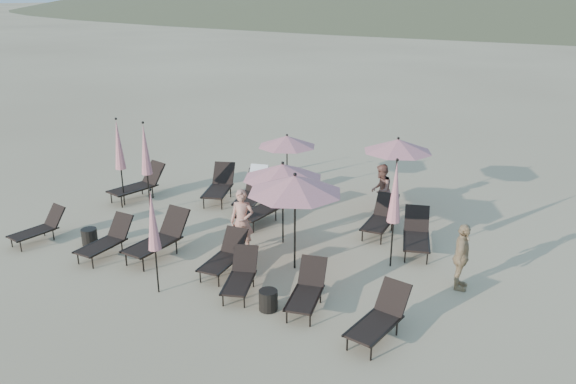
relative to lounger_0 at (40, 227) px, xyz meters
The scene contains 27 objects.
ground 5.42m from the lounger_0, ahead, with size 800.00×800.00×0.00m, color #D6BA8C.
lounger_0 is the anchor object (origin of this frame).
lounger_1 2.22m from the lounger_0, ahead, with size 0.65×1.59×0.90m.
lounger_2 3.50m from the lounger_0, 12.35° to the left, with size 0.86×1.90×1.06m.
lounger_3 6.18m from the lounger_0, ahead, with size 0.99×1.57×0.84m.
lounger_4 7.77m from the lounger_0, ahead, with size 0.87×1.62×0.88m.
lounger_5 9.47m from the lounger_0, ahead, with size 0.89×1.69×0.92m.
lounger_6 3.80m from the lounger_0, 88.43° to the left, with size 1.14×1.97×1.07m.
lounger_7 5.45m from the lounger_0, 62.95° to the left, with size 1.23×1.94×1.04m.
lounger_8 6.13m from the lounger_0, 52.65° to the left, with size 1.05×1.93×1.14m.
lounger_9 6.03m from the lounger_0, 39.84° to the left, with size 0.86×1.78×0.99m.
lounger_10 9.17m from the lounger_0, 30.53° to the left, with size 0.67×1.66×0.95m.
lounger_11 9.91m from the lounger_0, 23.73° to the left, with size 1.07×1.80×0.97m.
lounger_12 5.40m from the lounger_0, ahead, with size 0.68×1.57×0.88m.
umbrella_open_0 6.66m from the lounger_0, 26.04° to the left, with size 2.09×2.09×2.24m.
umbrella_open_1 7.16m from the lounger_0, 13.82° to the left, with size 2.24×2.24×2.41m.
umbrella_open_2 7.68m from the lounger_0, 56.49° to the left, with size 1.90×1.90×2.04m.
umbrella_open_3 10.31m from the lounger_0, 41.08° to the left, with size 2.09×2.09×2.25m.
umbrella_closed_0 4.82m from the lounger_0, ahead, with size 0.28×0.28×2.44m.
umbrella_closed_1 9.33m from the lounger_0, 17.80° to the left, with size 0.32×0.32×2.72m.
umbrella_closed_2 3.44m from the lounger_0, 88.10° to the left, with size 0.33×0.33×2.78m.
umbrella_closed_3 3.59m from the lounger_0, 68.71° to the left, with size 0.33×0.33×2.79m.
side_table_0 1.43m from the lounger_0, 16.57° to the left, with size 0.41×0.41×0.45m, color black.
side_table_1 7.11m from the lounger_0, ahead, with size 0.40×0.40×0.44m, color black.
beachgoer_a 5.51m from the lounger_0, 20.17° to the left, with size 0.61×0.40×1.66m, color tan.
beachgoer_b 9.53m from the lounger_0, 38.32° to the left, with size 0.76×0.59×1.57m, color #925B4B.
beachgoer_c 10.75m from the lounger_0, 13.19° to the left, with size 0.90×0.38×1.54m, color tan.
Camera 1 is at (6.73, -9.45, 6.23)m, focal length 35.00 mm.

